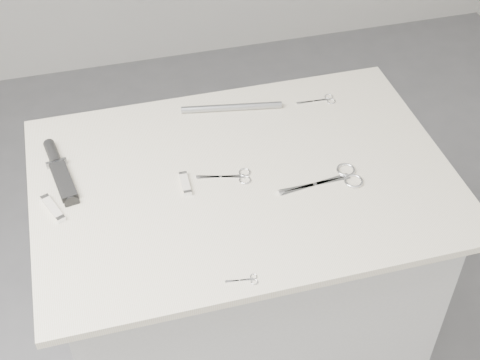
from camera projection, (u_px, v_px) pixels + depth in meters
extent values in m
cube|color=beige|center=(243.00, 296.00, 1.92)|extent=(0.90, 0.60, 0.90)
cube|color=beige|center=(243.00, 179.00, 1.60)|extent=(1.00, 0.70, 0.02)
cube|color=silver|center=(315.00, 184.00, 1.57)|extent=(0.18, 0.04, 0.00)
cylinder|color=silver|center=(315.00, 184.00, 1.57)|extent=(0.01, 0.01, 0.00)
torus|color=silver|center=(346.00, 170.00, 1.61)|extent=(0.05, 0.05, 0.01)
torus|color=silver|center=(354.00, 181.00, 1.58)|extent=(0.05, 0.05, 0.01)
cube|color=silver|center=(221.00, 177.00, 1.59)|extent=(0.11, 0.04, 0.00)
cylinder|color=silver|center=(221.00, 177.00, 1.59)|extent=(0.01, 0.01, 0.00)
torus|color=silver|center=(245.00, 172.00, 1.60)|extent=(0.03, 0.03, 0.00)
torus|color=silver|center=(245.00, 180.00, 1.58)|extent=(0.03, 0.03, 0.00)
cube|color=silver|center=(313.00, 101.00, 1.81)|extent=(0.09, 0.02, 0.00)
cylinder|color=silver|center=(313.00, 101.00, 1.81)|extent=(0.01, 0.01, 0.00)
torus|color=silver|center=(329.00, 97.00, 1.83)|extent=(0.02, 0.02, 0.00)
torus|color=silver|center=(331.00, 101.00, 1.81)|extent=(0.02, 0.02, 0.00)
cube|color=silver|center=(240.00, 281.00, 1.36)|extent=(0.06, 0.02, 0.00)
cylinder|color=silver|center=(240.00, 280.00, 1.36)|extent=(0.00, 0.00, 0.00)
torus|color=silver|center=(253.00, 277.00, 1.37)|extent=(0.02, 0.02, 0.00)
torus|color=silver|center=(254.00, 282.00, 1.36)|extent=(0.02, 0.02, 0.00)
cube|color=black|center=(63.00, 181.00, 1.57)|extent=(0.06, 0.14, 0.02)
cube|color=#95989D|center=(56.00, 163.00, 1.62)|extent=(0.05, 0.02, 0.02)
cylinder|color=black|center=(53.00, 153.00, 1.64)|extent=(0.04, 0.09, 0.03)
cube|color=silver|center=(53.00, 208.00, 1.51)|extent=(0.05, 0.09, 0.01)
cube|color=silver|center=(45.00, 198.00, 1.53)|extent=(0.02, 0.02, 0.01)
cube|color=silver|center=(61.00, 219.00, 1.48)|extent=(0.02, 0.02, 0.01)
cube|color=silver|center=(185.00, 184.00, 1.57)|extent=(0.02, 0.07, 0.01)
cube|color=silver|center=(183.00, 175.00, 1.59)|extent=(0.02, 0.01, 0.01)
cube|color=silver|center=(188.00, 193.00, 1.54)|extent=(0.02, 0.01, 0.01)
cylinder|color=#95989D|center=(232.00, 107.00, 1.78)|extent=(0.27, 0.06, 0.02)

